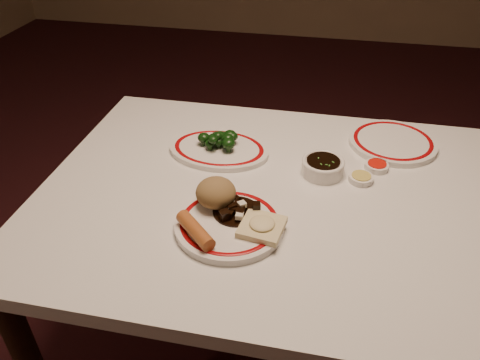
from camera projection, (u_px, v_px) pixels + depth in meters
name	position (u px, v px, depth m)	size (l,w,h in m)	color
dining_table	(274.00, 220.00, 1.24)	(1.20, 0.90, 0.75)	white
main_plate	(229.00, 224.00, 1.07)	(0.32, 0.32, 0.02)	white
rice_mound	(216.00, 193.00, 1.09)	(0.10, 0.10, 0.07)	olive
spring_roll	(195.00, 230.00, 1.01)	(0.03, 0.03, 0.12)	#B0602B
fried_wonton	(262.00, 226.00, 1.03)	(0.11, 0.11, 0.03)	beige
stirfry_heap	(235.00, 209.00, 1.08)	(0.11, 0.11, 0.03)	black
broccoli_plate	(219.00, 149.00, 1.33)	(0.30, 0.27, 0.02)	white
broccoli_pile	(221.00, 138.00, 1.32)	(0.11, 0.09, 0.05)	#23471C
soy_bowl	(323.00, 167.00, 1.24)	(0.11, 0.11, 0.04)	white
sweet_sour_dish	(377.00, 166.00, 1.26)	(0.06, 0.06, 0.02)	white
mustard_dish	(361.00, 178.00, 1.22)	(0.06, 0.06, 0.02)	white
far_plate	(393.00, 142.00, 1.37)	(0.26, 0.26, 0.02)	white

